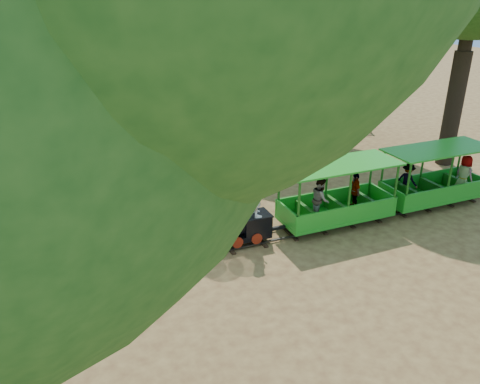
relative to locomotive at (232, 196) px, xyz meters
name	(u,v)px	position (x,y,z in m)	size (l,w,h in m)	color
ground	(289,234)	(1.84, -0.06, -1.55)	(90.00, 90.00, 0.00)	#A18045
track	(289,232)	(1.84, -0.06, -1.48)	(22.00, 1.00, 0.10)	#3F3D3A
locomotive	(232,196)	(0.00, 0.00, 0.00)	(2.32, 1.09, 2.80)	black
carriage_front	(335,201)	(3.38, -0.07, -0.72)	(3.70, 1.51, 1.92)	green
carriage_rear	(434,182)	(7.32, -0.06, -0.73)	(3.70, 1.51, 1.92)	green
fence	(204,142)	(1.84, 7.94, -0.97)	(18.10, 0.10, 1.00)	brown
shrub_west	(15,151)	(-5.81, 9.24, -0.80)	(2.14, 1.65, 1.48)	#2D6B1E
shrub_mid_w	(88,135)	(-2.90, 9.24, -0.45)	(3.16, 2.43, 2.19)	#2D6B1E
shrub_mid_e	(308,120)	(7.84, 9.24, -0.89)	(1.88, 1.45, 1.30)	#2D6B1E
shrub_east	(335,114)	(9.50, 9.24, -0.77)	(2.23, 1.72, 1.55)	#2D6B1E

